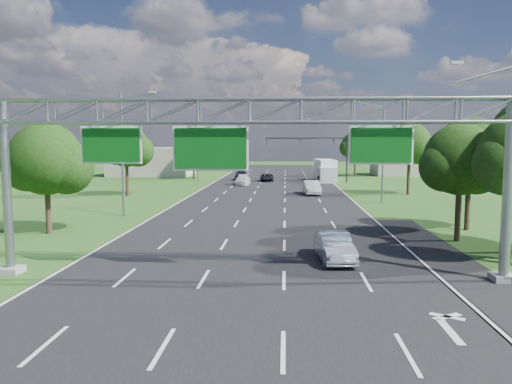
# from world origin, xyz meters

# --- Properties ---
(ground) EXTENTS (220.00, 220.00, 0.00)m
(ground) POSITION_xyz_m (0.00, 30.00, 0.00)
(ground) COLOR #214A16
(ground) RESTS_ON ground
(road) EXTENTS (18.00, 180.00, 0.02)m
(road) POSITION_xyz_m (0.00, 30.00, 0.00)
(road) COLOR black
(road) RESTS_ON ground
(road_flare) EXTENTS (3.00, 30.00, 0.02)m
(road_flare) POSITION_xyz_m (10.20, 14.00, 0.00)
(road_flare) COLOR black
(road_flare) RESTS_ON ground
(sign_gantry) EXTENTS (23.50, 1.00, 9.56)m
(sign_gantry) POSITION_xyz_m (0.33, 12.00, 6.89)
(sign_gantry) COLOR gray
(sign_gantry) RESTS_ON ground
(traffic_signal) EXTENTS (12.21, 0.24, 7.00)m
(traffic_signal) POSITION_xyz_m (7.48, 65.00, 5.17)
(traffic_signal) COLOR black
(traffic_signal) RESTS_ON ground
(streetlight_l_near) EXTENTS (2.97, 0.22, 10.16)m
(streetlight_l_near) POSITION_xyz_m (-11.30, 30.00, 5.58)
(streetlight_l_near) COLOR gray
(streetlight_l_near) RESTS_ON ground
(streetlight_l_far) EXTENTS (2.97, 0.22, 10.16)m
(streetlight_l_far) POSITION_xyz_m (-11.30, 65.00, 5.58)
(streetlight_l_far) COLOR gray
(streetlight_l_far) RESTS_ON ground
(streetlight_r_mid) EXTENTS (2.97, 0.22, 10.16)m
(streetlight_r_mid) POSITION_xyz_m (11.30, 40.00, 5.58)
(streetlight_r_mid) COLOR gray
(streetlight_r_mid) RESTS_ON ground
(tree_verge_la) EXTENTS (5.76, 4.80, 7.40)m
(tree_verge_la) POSITION_xyz_m (-13.92, 22.04, 4.76)
(tree_verge_la) COLOR #2D2116
(tree_verge_la) RESTS_ON ground
(tree_verge_lb) EXTENTS (5.76, 4.80, 8.06)m
(tree_verge_lb) POSITION_xyz_m (-15.92, 45.04, 5.41)
(tree_verge_lb) COLOR #2D2116
(tree_verge_lb) RESTS_ON ground
(tree_verge_lc) EXTENTS (5.76, 4.80, 7.62)m
(tree_verge_lc) POSITION_xyz_m (-12.92, 70.04, 4.98)
(tree_verge_lc) COLOR #2D2116
(tree_verge_lc) RESTS_ON ground
(tree_verge_rd) EXTENTS (5.76, 4.80, 8.28)m
(tree_verge_rd) POSITION_xyz_m (16.08, 48.04, 5.63)
(tree_verge_rd) COLOR #2D2116
(tree_verge_rd) RESTS_ON ground
(tree_verge_re) EXTENTS (5.76, 4.80, 7.84)m
(tree_verge_re) POSITION_xyz_m (14.08, 78.04, 5.20)
(tree_verge_re) COLOR #2D2116
(tree_verge_re) RESTS_ON ground
(building_left) EXTENTS (14.00, 10.00, 5.00)m
(building_left) POSITION_xyz_m (-22.00, 78.00, 2.50)
(building_left) COLOR #ACA390
(building_left) RESTS_ON ground
(building_right) EXTENTS (12.00, 9.00, 4.00)m
(building_right) POSITION_xyz_m (24.00, 82.00, 2.00)
(building_right) COLOR #ACA390
(building_right) RESTS_ON ground
(silver_sedan) EXTENTS (1.96, 4.57, 1.47)m
(silver_sedan) POSITION_xyz_m (4.39, 15.35, 0.73)
(silver_sedan) COLOR silver
(silver_sedan) RESTS_ON ground
(car_queue_a) EXTENTS (2.15, 4.98, 1.43)m
(car_queue_a) POSITION_xyz_m (-4.13, 59.52, 0.71)
(car_queue_a) COLOR silver
(car_queue_a) RESTS_ON ground
(car_queue_b) EXTENTS (2.19, 4.43, 1.21)m
(car_queue_b) POSITION_xyz_m (-1.00, 66.27, 0.60)
(car_queue_b) COLOR black
(car_queue_b) RESTS_ON ground
(car_queue_c) EXTENTS (1.91, 4.70, 1.60)m
(car_queue_c) POSITION_xyz_m (-5.12, 68.23, 0.80)
(car_queue_c) COLOR black
(car_queue_c) RESTS_ON ground
(car_queue_d) EXTENTS (2.08, 5.00, 1.61)m
(car_queue_d) POSITION_xyz_m (4.89, 47.60, 0.81)
(car_queue_d) COLOR #BBBBBB
(car_queue_d) RESTS_ON ground
(box_truck) EXTENTS (3.28, 8.99, 3.31)m
(box_truck) POSITION_xyz_m (8.00, 67.13, 1.59)
(box_truck) COLOR white
(box_truck) RESTS_ON ground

